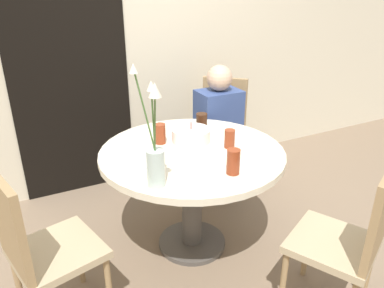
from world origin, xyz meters
TOP-DOWN VIEW (x-y plane):
  - ground_plane at (0.00, 0.00)m, footprint 16.00×16.00m
  - wall_back at (0.00, 1.14)m, footprint 8.00×0.05m
  - doorway_panel at (-0.48, 1.10)m, footprint 0.90×0.01m
  - dining_table at (0.00, 0.00)m, footprint 1.12×1.12m
  - chair_far_back at (0.65, 0.71)m, footprint 0.57×0.57m
  - chair_left_flank at (-0.94, -0.24)m, footprint 0.49×0.49m
  - chair_right_flank at (0.43, -0.86)m, footprint 0.54×0.54m
  - birthday_cake at (0.06, 0.13)m, footprint 0.24×0.24m
  - flower_vase at (-0.36, -0.31)m, footprint 0.15×0.20m
  - side_plate at (-0.37, -0.01)m, footprint 0.22×0.22m
  - drink_glass_0 at (0.06, -0.36)m, footprint 0.07×0.07m
  - drink_glass_1 at (-0.13, 0.19)m, footprint 0.07×0.07m
  - drink_glass_2 at (0.22, -0.07)m, footprint 0.06×0.06m
  - drink_glass_3 at (0.21, 0.27)m, footprint 0.08×0.08m
  - person_guest at (0.54, 0.60)m, footprint 0.34×0.24m

SIDE VIEW (x-z plane):
  - ground_plane at x=0.00m, z-range 0.00..0.00m
  - person_guest at x=0.54m, z-range -0.03..1.02m
  - chair_far_back at x=0.65m, z-range 0.05..0.95m
  - chair_left_flank at x=-0.94m, z-range 0.05..0.95m
  - chair_right_flank at x=0.43m, z-range 0.05..0.95m
  - dining_table at x=0.00m, z-range 0.22..0.92m
  - side_plate at x=-0.37m, z-range 0.70..0.71m
  - birthday_cake at x=0.06m, z-range 0.68..0.81m
  - drink_glass_2 at x=0.22m, z-range 0.70..0.82m
  - drink_glass_3 at x=0.21m, z-range 0.70..0.82m
  - drink_glass_1 at x=-0.13m, z-range 0.70..0.83m
  - drink_glass_0 at x=0.06m, z-range 0.70..0.84m
  - flower_vase at x=-0.36m, z-range 0.57..1.19m
  - doorway_panel at x=-0.48m, z-range 0.00..2.05m
  - wall_back at x=0.00m, z-range 0.00..2.60m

